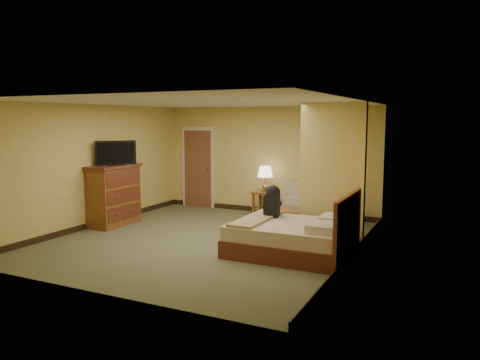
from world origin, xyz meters
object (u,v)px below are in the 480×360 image
Objects in this scene: coffee_table at (287,215)px; loveseat at (310,209)px; bed at (295,237)px; dresser at (114,195)px.

loveseat is at bearing 81.40° from coffee_table.
loveseat is at bearing 102.07° from bed.
dresser is (-3.71, -2.30, 0.39)m from loveseat.
dresser is 4.33m from bed.
coffee_table is at bearing 18.75° from dresser.
loveseat is 2.14× the size of coffee_table.
coffee_table is at bearing -98.60° from loveseat.
coffee_table is 0.39× the size of bed.
dresser reaches higher than bed.
loveseat is 0.84× the size of bed.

